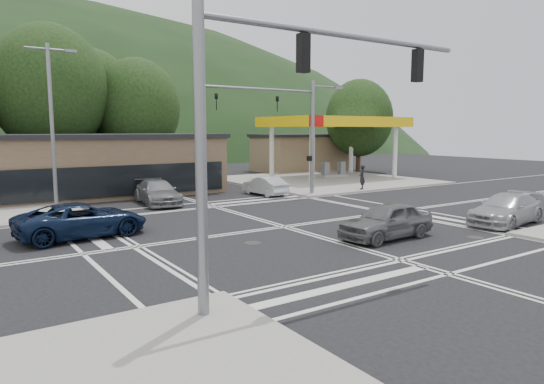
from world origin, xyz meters
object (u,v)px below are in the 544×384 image
car_grey_center (386,221)px  car_queue_a (265,186)px  pedestrian (362,177)px  car_blue_west (82,220)px  car_queue_b (165,178)px  car_silver_east (506,209)px  car_northbound (157,192)px

car_grey_center → car_queue_a: car_grey_center is taller
pedestrian → car_queue_a: bearing=-60.4°
car_blue_west → car_grey_center: (10.68, -7.47, 0.02)m
car_queue_b → pedestrian: (11.70, -9.93, 0.28)m
car_queue_a → car_blue_west: bearing=24.1°
car_silver_east → car_northbound: bearing=-150.2°
car_blue_west → car_grey_center: bearing=-131.2°
car_silver_east → pedestrian: bearing=158.9°
car_blue_west → car_grey_center: size_ratio=1.20×
car_queue_a → car_queue_b: (-4.38, 7.74, 0.12)m
car_northbound → pedestrian: bearing=-3.3°
car_queue_a → pedestrian: size_ratio=2.19×
car_silver_east → pedestrian: size_ratio=2.78×
car_grey_center → car_queue_a: size_ratio=1.14×
car_queue_a → car_queue_b: bearing=-63.1°
car_queue_a → car_queue_b: size_ratio=0.87×
car_queue_b → car_grey_center: bearing=96.1°
car_queue_b → pedestrian: pedestrian is taller
car_silver_east → car_northbound: (-11.90, 15.70, 0.00)m
car_blue_west → car_northbound: (6.07, 7.20, -0.01)m
car_grey_center → car_silver_east: (7.29, -1.04, -0.04)m
car_grey_center → car_silver_east: 7.36m
car_queue_b → car_silver_east: bearing=113.1°
car_blue_west → car_queue_b: 17.54m
car_silver_east → car_queue_b: bearing=-167.4°
pedestrian → car_northbound: bearing=-52.7°
car_queue_b → car_blue_west: bearing=60.3°
car_queue_a → pedestrian: 7.65m
pedestrian → car_queue_b: bearing=-84.1°
car_silver_east → pedestrian: (3.25, 13.31, 0.33)m
car_silver_east → car_queue_a: car_silver_east is taller
car_grey_center → car_northbound: 15.38m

